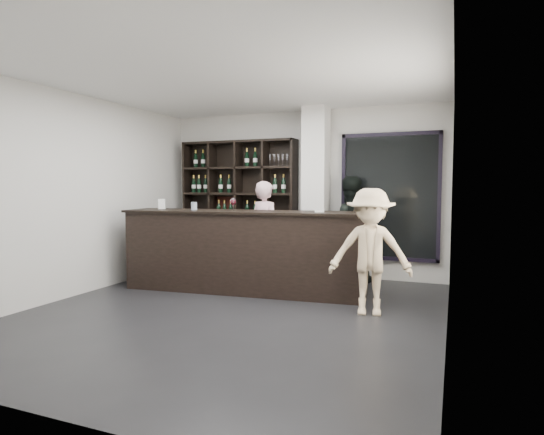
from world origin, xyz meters
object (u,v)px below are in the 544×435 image
at_px(customer, 370,252).
at_px(taster_black, 349,229).
at_px(wine_shelf, 239,206).
at_px(taster_pink, 265,232).
at_px(tasting_counter, 244,251).

bearing_deg(customer, taster_black, 100.84).
height_order(wine_shelf, taster_pink, wine_shelf).
relative_size(tasting_counter, taster_pink, 2.21).
bearing_deg(customer, taster_pink, 137.44).
bearing_deg(taster_pink, customer, 169.09).
distance_m(taster_pink, taster_black, 1.37).
bearing_deg(wine_shelf, tasting_counter, -61.36).
bearing_deg(wine_shelf, customer, -35.61).
xyz_separation_m(wine_shelf, taster_black, (2.09, -0.17, -0.33)).
xyz_separation_m(wine_shelf, taster_pink, (0.83, -0.72, -0.37)).
relative_size(wine_shelf, tasting_counter, 0.65).
bearing_deg(taster_pink, taster_black, -134.00).
bearing_deg(taster_pink, tasting_counter, 109.75).
relative_size(wine_shelf, taster_pink, 1.45).
height_order(wine_shelf, taster_black, wine_shelf).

